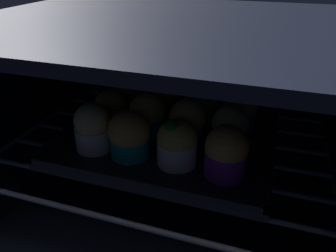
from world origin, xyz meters
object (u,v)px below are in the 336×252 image
Objects in this scene: baking_tray at (168,140)px; muffin_row0_col1 at (129,135)px; muffin_row2_col1 at (162,98)px; muffin_row2_col3 at (239,110)px; muffin_row0_col3 at (226,152)px; muffin_row1_col2 at (188,122)px; muffin_row0_col0 at (93,127)px; muffin_row1_col1 at (147,115)px; muffin_row1_col3 at (230,129)px; muffin_row2_col2 at (200,107)px; muffin_row1_col0 at (111,111)px; muffin_row2_col0 at (129,97)px; muffin_row0_col2 at (177,143)px.

muffin_row0_col1 reaches higher than baking_tray.
muffin_row2_col1 is 1.06× the size of muffin_row2_col3.
muffin_row1_col2 is at bearing 136.82° from muffin_row0_col3.
baking_tray is at bearing 61.54° from muffin_row0_col1.
muffin_row1_col1 is at bearing 47.72° from muffin_row0_col0.
muffin_row1_col3 is at bearing -26.47° from muffin_row2_col1.
muffin_row1_col2 is at bearing -93.34° from muffin_row2_col2.
muffin_row1_col0 is (-10.77, 0.02, 4.03)cm from baking_tray.
baking_tray is at bearing 146.46° from muffin_row0_col3.
muffin_row1_col0 is at bearing 92.55° from muffin_row0_col0.
muffin_row0_col0 is at bearing -132.28° from muffin_row1_col1.
muffin_row1_col3 is 0.89× the size of muffin_row2_col1.
muffin_row2_col0 is 21.59cm from muffin_row2_col3.
muffin_row2_col2 is (14.45, 13.96, -0.25)cm from muffin_row0_col0.
muffin_row2_col3 is (11.09, 7.55, 4.23)cm from baking_tray.
muffin_row1_col2 is at bearing -1.17° from muffin_row1_col0.
muffin_row2_col3 reaches higher than muffin_row1_col3.
muffin_row1_col2 is at bearing -46.30° from muffin_row2_col1.
muffin_row1_col0 is at bearing -178.43° from muffin_row1_col1.
muffin_row0_col2 reaches higher than muffin_row2_col0.
muffin_row1_col0 is 1.01× the size of muffin_row2_col0.
muffin_row2_col1 is at bearing 117.61° from muffin_row0_col2.
muffin_row1_col1 reaches higher than muffin_row1_col3.
muffin_row2_col0 is at bearing 146.16° from muffin_row0_col3.
muffin_row1_col0 is at bearing -179.13° from muffin_row1_col3.
muffin_row2_col0 is (-20.96, 6.77, 0.13)cm from muffin_row1_col3.
muffin_row1_col0 is 21.24cm from muffin_row1_col3.
muffin_row1_col1 is (-7.67, 7.19, 0.22)cm from muffin_row0_col2.
muffin_row2_col1 is at bearing 135.24° from muffin_row0_col3.
muffin_row2_col1 is at bearing 2.85° from muffin_row2_col0.
muffin_row0_col1 is at bearing -2.68° from muffin_row0_col0.
muffin_row2_col1 is 7.83cm from muffin_row2_col2.
muffin_row2_col1 is (-7.55, 14.43, 0.47)cm from muffin_row0_col2.
muffin_row2_col0 is 0.90× the size of muffin_row2_col1.
muffin_row0_col2 is at bearing -61.79° from baking_tray.
muffin_row0_col1 is at bearing 179.44° from muffin_row0_col3.
muffin_row2_col1 is at bearing 176.59° from muffin_row2_col2.
muffin_row2_col3 is (0.62, 7.20, 0.31)cm from muffin_row1_col3.
muffin_row2_col0 is (-14.24, 14.10, 0.02)cm from muffin_row0_col2.
muffin_row0_col1 reaches higher than muffin_row2_col0.
muffin_row0_col1 is at bearing -90.54° from muffin_row2_col1.
muffin_row0_col3 is at bearing -26.79° from muffin_row1_col1.
baking_tray is 4.55× the size of muffin_row0_col0.
muffin_row2_col0 is 6.71cm from muffin_row2_col1.
muffin_row1_col3 is at bearing -45.75° from muffin_row2_col2.
muffin_row0_col0 reaches higher than muffin_row0_col1.
muffin_row0_col2 is at bearing -25.76° from muffin_row1_col0.
muffin_row0_col1 is (6.51, -0.30, -0.13)cm from muffin_row0_col0.
muffin_row0_col0 is at bearing -87.45° from muffin_row1_col0.
muffin_row2_col3 is (14.89, 0.09, -0.27)cm from muffin_row2_col1.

